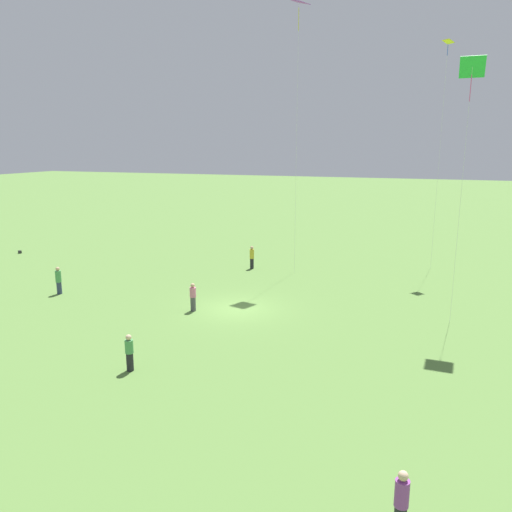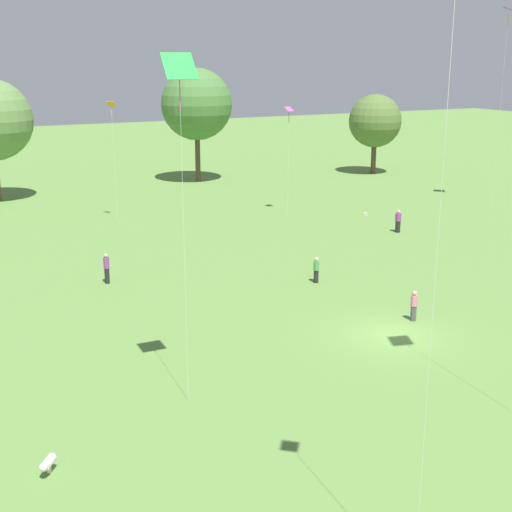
# 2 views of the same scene
# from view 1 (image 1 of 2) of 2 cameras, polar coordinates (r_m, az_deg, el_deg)

# --- Properties ---
(ground_plane) EXTENTS (240.00, 240.00, 0.00)m
(ground_plane) POSITION_cam_1_polar(r_m,az_deg,el_deg) (28.50, -2.11, -6.04)
(ground_plane) COLOR #5B843D
(person_0) EXTENTS (0.43, 0.43, 1.72)m
(person_0) POSITION_cam_1_polar(r_m,az_deg,el_deg) (33.36, -21.63, -2.61)
(person_0) COLOR #333D5B
(person_0) RESTS_ON ground_plane
(person_2) EXTENTS (0.47, 0.47, 1.57)m
(person_2) POSITION_cam_1_polar(r_m,az_deg,el_deg) (21.42, -14.27, -10.65)
(person_2) COLOR #232328
(person_2) RESTS_ON ground_plane
(person_3) EXTENTS (0.46, 0.46, 1.84)m
(person_3) POSITION_cam_1_polar(r_m,az_deg,el_deg) (13.35, 16.24, -25.71)
(person_3) COLOR #232328
(person_3) RESTS_ON ground_plane
(person_4) EXTENTS (0.44, 0.44, 1.72)m
(person_4) POSITION_cam_1_polar(r_m,az_deg,el_deg) (37.36, -0.48, -0.14)
(person_4) COLOR #232328
(person_4) RESTS_ON ground_plane
(person_7) EXTENTS (0.38, 0.38, 1.60)m
(person_7) POSITION_cam_1_polar(r_m,az_deg,el_deg) (28.13, -7.22, -4.68)
(person_7) COLOR #4C4C51
(person_7) RESTS_ON ground_plane
(kite_2) EXTENTS (1.44, 1.46, 18.38)m
(kite_2) POSITION_cam_1_polar(r_m,az_deg,el_deg) (36.35, 4.91, 25.85)
(kite_2) COLOR purple
(kite_2) RESTS_ON ground_plane
(kite_3) EXTENTS (1.16, 0.77, 13.13)m
(kite_3) POSITION_cam_1_polar(r_m,az_deg,el_deg) (27.00, 23.43, 18.41)
(kite_3) COLOR green
(kite_3) RESTS_ON ground_plane
(kite_8) EXTENTS (0.87, 0.86, 16.17)m
(kite_8) POSITION_cam_1_polar(r_m,az_deg,el_deg) (39.36, 20.94, 19.75)
(kite_8) COLOR yellow
(kite_8) RESTS_ON ground_plane
(picnic_bag_0) EXTENTS (0.33, 0.28, 0.24)m
(picnic_bag_0) POSITION_cam_1_polar(r_m,az_deg,el_deg) (47.37, -25.38, 0.42)
(picnic_bag_0) COLOR #262628
(picnic_bag_0) RESTS_ON ground_plane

